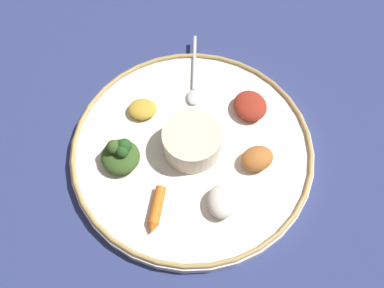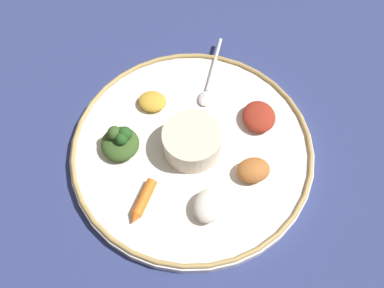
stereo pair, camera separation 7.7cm
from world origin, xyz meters
name	(u,v)px [view 2 (the right image)]	position (x,y,z in m)	size (l,w,h in m)	color
ground_plane	(192,153)	(0.00, 0.00, 0.00)	(2.40, 2.40, 0.00)	navy
platter	(192,151)	(0.00, 0.00, 0.01)	(0.42, 0.42, 0.02)	white
platter_rim	(192,147)	(0.00, 0.00, 0.02)	(0.42, 0.42, 0.01)	tan
center_bowl	(192,141)	(0.00, 0.00, 0.04)	(0.10, 0.10, 0.05)	beige
spoon	(209,82)	(0.14, -0.02, 0.02)	(0.16, 0.04, 0.01)	silver
greens_pile	(120,142)	(-0.01, 0.12, 0.04)	(0.09, 0.09, 0.05)	#385623
carrot_near_spoon	(143,201)	(-0.11, 0.07, 0.03)	(0.08, 0.04, 0.02)	orange
mound_beet	(259,117)	(0.06, -0.11, 0.03)	(0.06, 0.06, 0.03)	maroon
mound_lentil_yellow	(152,102)	(0.09, 0.08, 0.03)	(0.05, 0.04, 0.02)	gold
mound_chickpea	(253,170)	(-0.04, -0.10, 0.03)	(0.06, 0.04, 0.03)	#B2662D
mound_rice_white	(208,206)	(-0.11, -0.03, 0.03)	(0.06, 0.05, 0.03)	silver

